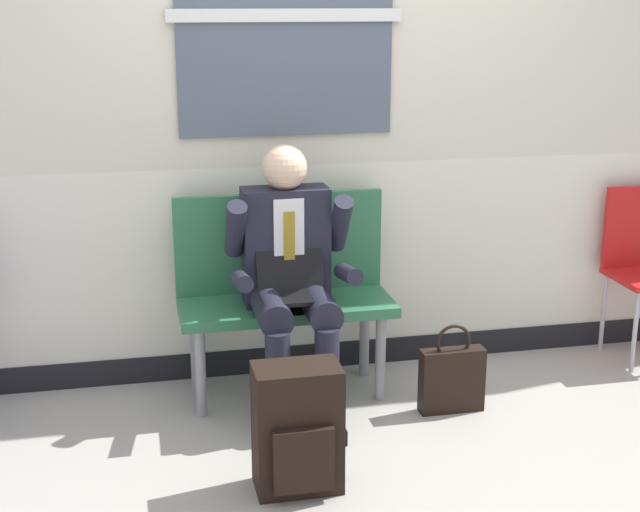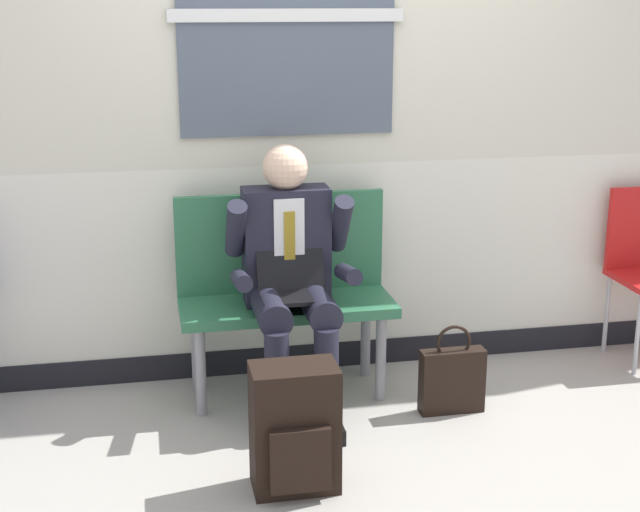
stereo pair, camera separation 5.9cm
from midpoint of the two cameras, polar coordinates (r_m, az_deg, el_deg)
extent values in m
plane|color=#9E9991|center=(4.33, 2.08, -9.61)|extent=(18.00, 18.00, 0.00)
cube|color=silver|center=(4.65, 0.51, 0.19)|extent=(6.71, 0.12, 0.94)
cube|color=black|center=(4.83, 0.49, -5.98)|extent=(6.71, 0.14, 0.13)
cube|color=#4C5666|center=(4.38, -1.69, 14.89)|extent=(1.03, 0.02, 1.12)
cube|color=silver|center=(4.37, -1.67, 14.89)|extent=(1.11, 0.03, 0.06)
cube|color=#2D6B47|center=(4.33, -1.71, -3.17)|extent=(1.02, 0.42, 0.05)
cube|color=#2D6B47|center=(4.42, -2.13, 0.87)|extent=(1.02, 0.04, 0.49)
cylinder|color=gray|center=(4.23, -7.11, -7.23)|extent=(0.05, 0.05, 0.43)
cylinder|color=gray|center=(4.50, -7.41, -5.75)|extent=(0.05, 0.05, 0.43)
cylinder|color=gray|center=(4.36, 4.23, -6.40)|extent=(0.05, 0.05, 0.43)
cylinder|color=gray|center=(4.63, 3.24, -5.02)|extent=(0.05, 0.05, 0.43)
cylinder|color=#1E1E2D|center=(4.09, -2.75, -3.29)|extent=(0.15, 0.40, 0.15)
cylinder|color=#1E1E2D|center=(4.02, -2.28, -7.98)|extent=(0.11, 0.11, 0.48)
cube|color=black|center=(4.05, -2.12, -10.95)|extent=(0.10, 0.26, 0.07)
cylinder|color=#1E1E2D|center=(4.13, 0.28, -3.09)|extent=(0.15, 0.40, 0.15)
cylinder|color=#1E1E2D|center=(4.06, 0.81, -7.74)|extent=(0.11, 0.11, 0.48)
cube|color=black|center=(4.09, 0.98, -10.68)|extent=(0.10, 0.26, 0.07)
cube|color=#1E1E2D|center=(4.24, -1.75, 0.66)|extent=(0.40, 0.18, 0.55)
cube|color=silver|center=(4.13, -1.53, 0.99)|extent=(0.14, 0.01, 0.39)
cube|color=olive|center=(4.14, -1.51, 0.57)|extent=(0.05, 0.01, 0.33)
sphere|color=beige|center=(4.16, -1.79, 5.59)|extent=(0.21, 0.21, 0.21)
cylinder|color=#1E1E2D|center=(4.11, -4.90, 1.72)|extent=(0.09, 0.25, 0.30)
cylinder|color=#1E1E2D|center=(4.00, -4.55, -1.54)|extent=(0.08, 0.27, 0.12)
cylinder|color=#1E1E2D|center=(4.19, 1.64, 2.04)|extent=(0.09, 0.25, 0.30)
cylinder|color=#1E1E2D|center=(4.08, 2.15, -1.15)|extent=(0.08, 0.27, 0.12)
cube|color=black|center=(4.06, -1.16, -2.59)|extent=(0.31, 0.22, 0.02)
cube|color=black|center=(4.15, -1.48, -0.59)|extent=(0.31, 0.08, 0.21)
cube|color=black|center=(3.59, -1.13, -10.73)|extent=(0.34, 0.21, 0.51)
cube|color=black|center=(3.52, -0.76, -12.73)|extent=(0.24, 0.04, 0.26)
cube|color=black|center=(4.30, 8.68, -7.77)|extent=(0.30, 0.09, 0.31)
torus|color=black|center=(4.23, 8.79, -5.38)|extent=(0.17, 0.02, 0.17)
cylinder|color=#A5A5AA|center=(4.91, 19.66, -4.64)|extent=(0.02, 0.02, 0.44)
cylinder|color=#A5A5AA|center=(5.17, 17.87, -3.45)|extent=(0.02, 0.02, 0.44)
camera|label=1|loc=(0.03, -89.59, 0.12)|focal=50.94mm
camera|label=2|loc=(0.03, 90.41, -0.12)|focal=50.94mm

